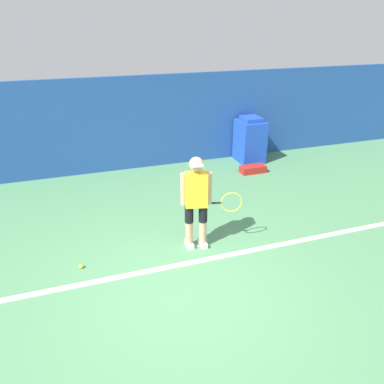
# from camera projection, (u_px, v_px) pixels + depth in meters

# --- Properties ---
(ground_plane) EXTENTS (24.00, 24.00, 0.00)m
(ground_plane) POSITION_uv_depth(u_px,v_px,m) (184.00, 293.00, 5.09)
(ground_plane) COLOR #518C5B
(back_wall) EXTENTS (24.00, 0.10, 2.20)m
(back_wall) POSITION_uv_depth(u_px,v_px,m) (122.00, 125.00, 8.75)
(back_wall) COLOR #234C99
(back_wall) RESTS_ON ground_plane
(court_baseline) EXTENTS (21.60, 0.10, 0.01)m
(court_baseline) POSITION_uv_depth(u_px,v_px,m) (172.00, 266.00, 5.61)
(court_baseline) COLOR white
(court_baseline) RESTS_ON ground_plane
(tennis_player) EXTENTS (0.95, 0.32, 1.54)m
(tennis_player) POSITION_uv_depth(u_px,v_px,m) (197.00, 199.00, 5.76)
(tennis_player) COLOR tan
(tennis_player) RESTS_ON ground_plane
(tennis_ball) EXTENTS (0.07, 0.07, 0.07)m
(tennis_ball) POSITION_uv_depth(u_px,v_px,m) (81.00, 266.00, 5.57)
(tennis_ball) COLOR #D1E533
(tennis_ball) RESTS_ON ground_plane
(covered_chair) EXTENTS (0.62, 0.72, 1.15)m
(covered_chair) POSITION_uv_depth(u_px,v_px,m) (250.00, 140.00, 9.50)
(covered_chair) COLOR blue
(covered_chair) RESTS_ON ground_plane
(equipment_bag) EXTENTS (0.61, 0.28, 0.17)m
(equipment_bag) POSITION_uv_depth(u_px,v_px,m) (253.00, 169.00, 8.97)
(equipment_bag) COLOR #B2231E
(equipment_bag) RESTS_ON ground_plane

